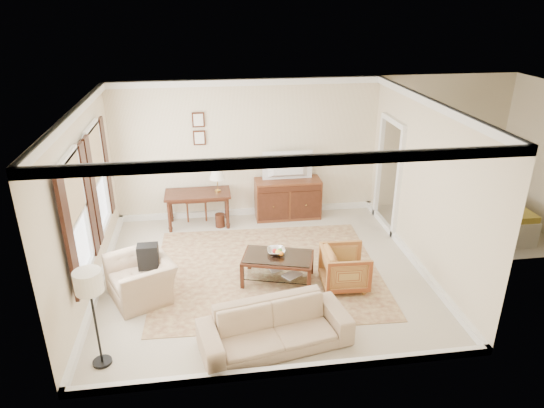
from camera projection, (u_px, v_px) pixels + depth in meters
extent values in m
cube|color=beige|center=(263.00, 273.00, 8.36)|extent=(5.50, 5.00, 0.01)
cube|color=white|center=(262.00, 105.00, 7.21)|extent=(5.50, 5.00, 0.01)
cube|color=#F1E4C5|center=(248.00, 150.00, 10.05)|extent=(5.50, 0.01, 2.90)
cube|color=#F1E4C5|center=(289.00, 278.00, 5.51)|extent=(5.50, 0.01, 2.90)
cube|color=#F1E4C5|center=(85.00, 205.00, 7.43)|extent=(0.01, 5.00, 2.90)
cube|color=#F1E4C5|center=(424.00, 186.00, 8.14)|extent=(0.01, 5.00, 2.90)
cube|color=beige|center=(461.00, 228.00, 9.96)|extent=(3.00, 2.70, 0.01)
cube|color=#F1E4C5|center=(543.00, 157.00, 9.57)|extent=(0.01, 2.70, 2.90)
cube|color=maroon|center=(267.00, 271.00, 8.41)|extent=(3.95, 3.42, 0.01)
cube|color=#401E12|center=(198.00, 194.00, 9.82)|extent=(1.32, 0.66, 0.05)
cylinder|color=#401E12|center=(169.00, 217.00, 9.67)|extent=(0.07, 0.07, 0.67)
cylinder|color=#401E12|center=(228.00, 213.00, 9.82)|extent=(0.07, 0.07, 0.67)
cylinder|color=#401E12|center=(171.00, 207.00, 10.12)|extent=(0.07, 0.07, 0.67)
cylinder|color=#401E12|center=(226.00, 204.00, 10.27)|extent=(0.07, 0.07, 0.67)
cube|color=brown|center=(288.00, 198.00, 10.30)|extent=(1.38, 0.53, 0.85)
imported|color=black|center=(288.00, 157.00, 9.91)|extent=(1.00, 0.57, 0.13)
cube|color=#401E12|center=(278.00, 258.00, 7.94)|extent=(1.28, 0.96, 0.04)
cube|color=silver|center=(278.00, 256.00, 7.93)|extent=(1.21, 0.89, 0.01)
cube|color=silver|center=(278.00, 273.00, 8.05)|extent=(1.18, 0.87, 0.02)
cube|color=#401E12|center=(242.00, 277.00, 7.82)|extent=(0.07, 0.07, 0.44)
cube|color=#401E12|center=(309.00, 282.00, 7.68)|extent=(0.07, 0.07, 0.44)
cube|color=#401E12|center=(249.00, 258.00, 8.38)|extent=(0.07, 0.07, 0.44)
cube|color=#401E12|center=(312.00, 263.00, 8.23)|extent=(0.07, 0.07, 0.44)
imported|color=silver|center=(276.00, 250.00, 7.98)|extent=(0.42, 0.42, 0.10)
imported|color=brown|center=(269.00, 269.00, 8.12)|extent=(0.28, 0.10, 0.38)
imported|color=brown|center=(288.00, 272.00, 8.01)|extent=(0.17, 0.25, 0.38)
imported|color=brown|center=(345.00, 266.00, 7.84)|extent=(0.71, 0.75, 0.74)
imported|color=tan|center=(140.00, 272.00, 7.53)|extent=(1.02, 1.20, 0.89)
cube|color=black|center=(148.00, 254.00, 7.56)|extent=(0.36, 0.39, 0.40)
imported|color=tan|center=(275.00, 321.00, 6.48)|extent=(2.10, 0.96, 0.79)
cylinder|color=black|center=(102.00, 362.00, 6.30)|extent=(0.25, 0.25, 0.04)
cylinder|color=black|center=(96.00, 326.00, 6.07)|extent=(0.03, 0.03, 1.16)
cylinder|color=silver|center=(88.00, 282.00, 5.81)|extent=(0.34, 0.34, 0.28)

